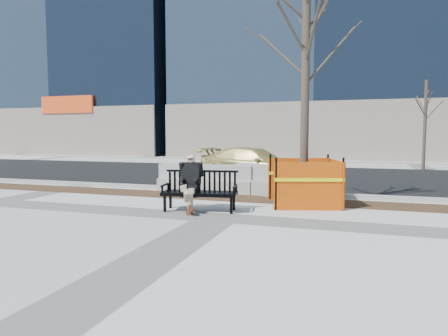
{
  "coord_description": "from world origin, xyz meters",
  "views": [
    {
      "loc": [
        2.74,
        -8.04,
        1.8
      ],
      "look_at": [
        -0.26,
        1.18,
        0.97
      ],
      "focal_mm": 32.17,
      "sensor_mm": 36.0,
      "label": 1
    }
  ],
  "objects": [
    {
      "name": "ground",
      "position": [
        0.0,
        0.0,
        0.0
      ],
      "size": [
        120.0,
        120.0,
        0.0
      ],
      "primitive_type": "plane",
      "color": "beige",
      "rests_on": "ground"
    },
    {
      "name": "asphalt_street",
      "position": [
        0.0,
        8.8,
        0.0
      ],
      "size": [
        60.0,
        10.4,
        0.01
      ],
      "primitive_type": "cube",
      "color": "black",
      "rests_on": "ground"
    },
    {
      "name": "tree_fence",
      "position": [
        1.54,
        2.17,
        0.0
      ],
      "size": [
        3.09,
        3.09,
        6.23
      ],
      "primitive_type": null,
      "rotation": [
        0.0,
        0.0,
        0.29
      ],
      "color": "#F96209",
      "rests_on": "ground"
    },
    {
      "name": "seated_man",
      "position": [
        -0.9,
        0.59,
        0.0
      ],
      "size": [
        0.69,
        1.0,
        1.29
      ],
      "primitive_type": null,
      "rotation": [
        0.0,
        0.0,
        0.16
      ],
      "color": "black",
      "rests_on": "ground"
    },
    {
      "name": "curb",
      "position": [
        0.0,
        3.55,
        0.06
      ],
      "size": [
        60.0,
        0.25,
        0.12
      ],
      "primitive_type": "cube",
      "color": "#9E9B93",
      "rests_on": "ground"
    },
    {
      "name": "jersey_barrier_right",
      "position": [
        0.8,
        3.22,
        0.0
      ],
      "size": [
        3.15,
        1.9,
        0.91
      ],
      "primitive_type": null,
      "rotation": [
        0.0,
        0.0,
        -0.43
      ],
      "color": "gray",
      "rests_on": "ground"
    },
    {
      "name": "bench",
      "position": [
        -0.66,
        0.58,
        0.0
      ],
      "size": [
        1.86,
        0.91,
        0.95
      ],
      "primitive_type": null,
      "rotation": [
        0.0,
        0.0,
        0.16
      ],
      "color": "black",
      "rests_on": "ground"
    },
    {
      "name": "mulch_strip",
      "position": [
        0.0,
        2.6,
        0.0
      ],
      "size": [
        40.0,
        1.2,
        0.02
      ],
      "primitive_type": "cube",
      "color": "#47301C",
      "rests_on": "ground"
    },
    {
      "name": "jersey_barrier_left",
      "position": [
        -1.63,
        3.51,
        0.0
      ],
      "size": [
        3.0,
        0.68,
        0.86
      ],
      "primitive_type": null,
      "rotation": [
        0.0,
        0.0,
        0.03
      ],
      "color": "#A6A49C",
      "rests_on": "ground"
    },
    {
      "name": "building_left",
      "position": [
        -22.0,
        26.0,
        14.0
      ],
      "size": [
        20.0,
        12.0,
        28.0
      ],
      "primitive_type": "cube",
      "color": "#192333",
      "rests_on": "ground"
    },
    {
      "name": "sedan",
      "position": [
        -0.87,
        6.8,
        0.0
      ],
      "size": [
        4.63,
        2.59,
        1.27
      ],
      "primitive_type": "imported",
      "rotation": [
        0.0,
        0.0,
        1.38
      ],
      "color": "tan",
      "rests_on": "ground"
    },
    {
      "name": "far_tree_right",
      "position": [
        6.05,
        14.07,
        0.0
      ],
      "size": [
        2.31,
        2.31,
        4.79
      ],
      "primitive_type": null,
      "rotation": [
        0.0,
        0.0,
        -0.38
      ],
      "color": "#4F3E32",
      "rests_on": "ground"
    }
  ]
}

